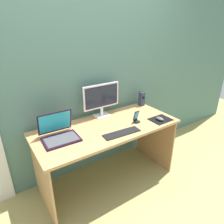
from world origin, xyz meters
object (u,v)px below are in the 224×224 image
Objects in this scene: keyboard_external at (122,133)px; mouse at (160,119)px; monitor at (102,99)px; phone_in_dock at (136,118)px; laptop at (59,134)px; speaker_right at (142,99)px.

keyboard_external is 3.99× the size of mouse.
monitor is at bearing 129.22° from mouse.
keyboard_external is (-0.05, -0.48, -0.22)m from monitor.
keyboard_external is at bearing -158.20° from phone_in_dock.
laptop is at bearing 169.81° from phone_in_dock.
mouse is (-0.14, -0.47, -0.07)m from speaker_right.
laptop is 0.86m from phone_in_dock.
monitor is 0.71m from mouse.
monitor reaches higher than keyboard_external.
laptop is at bearing -160.87° from monitor.
phone_in_dock is (0.29, 0.11, 0.04)m from keyboard_external.
speaker_right is 1.25m from laptop.
mouse reaches higher than keyboard_external.
mouse is at bearing -24.47° from phone_in_dock.
monitor is 4.66× the size of mouse.
phone_in_dock is (0.84, -0.15, -0.00)m from laptop.
keyboard_external is 2.91× the size of phone_in_dock.
speaker_right is 0.53× the size of laptop.
phone_in_dock is at bearing 25.64° from keyboard_external.
keyboard_external is (-0.68, -0.47, -0.09)m from speaker_right.
speaker_right reaches higher than mouse.
keyboard_external is at bearing -25.58° from laptop.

